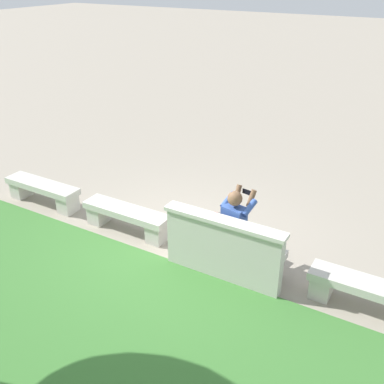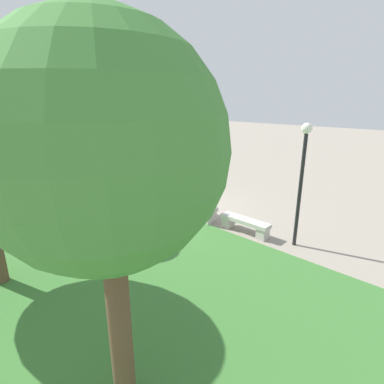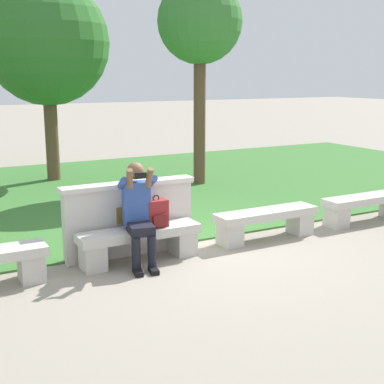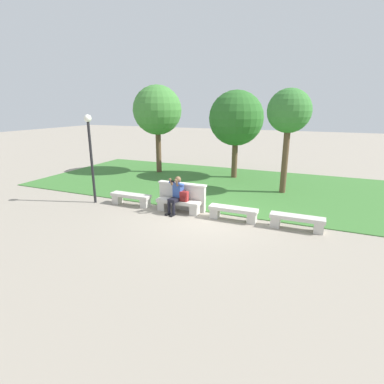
{
  "view_description": "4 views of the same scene",
  "coord_description": "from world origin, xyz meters",
  "px_view_note": "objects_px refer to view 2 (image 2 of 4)",
  "views": [
    {
      "loc": [
        -3.38,
        5.29,
        4.21
      ],
      "look_at": [
        -0.05,
        -0.43,
        0.86
      ],
      "focal_mm": 42.0,
      "sensor_mm": 36.0,
      "label": 1
    },
    {
      "loc": [
        -7.82,
        7.33,
        3.98
      ],
      "look_at": [
        -0.56,
        -0.23,
        0.73
      ],
      "focal_mm": 28.0,
      "sensor_mm": 36.0,
      "label": 2
    },
    {
      "loc": [
        -3.62,
        -6.21,
        2.41
      ],
      "look_at": [
        -0.32,
        -0.15,
        0.89
      ],
      "focal_mm": 50.0,
      "sensor_mm": 36.0,
      "label": 3
    },
    {
      "loc": [
        3.45,
        -9.27,
        3.72
      ],
      "look_at": [
        -0.48,
        -0.01,
        0.82
      ],
      "focal_mm": 28.0,
      "sensor_mm": 36.0,
      "label": 4
    }
  ],
  "objects_px": {
    "bench_near": "(197,208)",
    "lamp_post": "(303,167)",
    "bench_far": "(130,186)",
    "backpack": "(192,197)",
    "bench_main": "(245,224)",
    "bench_mid": "(160,196)",
    "tree_behind_wall": "(105,150)",
    "person_photographer": "(199,196)",
    "tree_left_background": "(29,118)"
  },
  "relations": [
    {
      "from": "bench_near",
      "to": "lamp_post",
      "type": "height_order",
      "value": "lamp_post"
    },
    {
      "from": "bench_near",
      "to": "bench_far",
      "type": "relative_size",
      "value": 1.0
    },
    {
      "from": "backpack",
      "to": "lamp_post",
      "type": "relative_size",
      "value": 0.13
    },
    {
      "from": "backpack",
      "to": "lamp_post",
      "type": "xyz_separation_m",
      "value": [
        -3.79,
        -0.26,
        1.65
      ]
    },
    {
      "from": "lamp_post",
      "to": "bench_main",
      "type": "bearing_deg",
      "value": 10.53
    },
    {
      "from": "bench_mid",
      "to": "tree_behind_wall",
      "type": "relative_size",
      "value": 0.34
    },
    {
      "from": "bench_near",
      "to": "person_photographer",
      "type": "relative_size",
      "value": 1.24
    },
    {
      "from": "bench_main",
      "to": "bench_far",
      "type": "height_order",
      "value": "same"
    },
    {
      "from": "bench_far",
      "to": "backpack",
      "type": "bearing_deg",
      "value": -179.77
    },
    {
      "from": "tree_behind_wall",
      "to": "lamp_post",
      "type": "distance_m",
      "value": 6.11
    },
    {
      "from": "backpack",
      "to": "lamp_post",
      "type": "height_order",
      "value": "lamp_post"
    },
    {
      "from": "bench_near",
      "to": "bench_far",
      "type": "height_order",
      "value": "same"
    },
    {
      "from": "bench_near",
      "to": "tree_left_background",
      "type": "relative_size",
      "value": 0.37
    },
    {
      "from": "bench_mid",
      "to": "person_photographer",
      "type": "bearing_deg",
      "value": -177.91
    },
    {
      "from": "person_photographer",
      "to": "bench_main",
      "type": "bearing_deg",
      "value": 177.82
    },
    {
      "from": "bench_main",
      "to": "backpack",
      "type": "height_order",
      "value": "backpack"
    },
    {
      "from": "bench_far",
      "to": "backpack",
      "type": "relative_size",
      "value": 3.84
    },
    {
      "from": "bench_far",
      "to": "lamp_post",
      "type": "height_order",
      "value": "lamp_post"
    },
    {
      "from": "tree_behind_wall",
      "to": "tree_left_background",
      "type": "bearing_deg",
      "value": -13.0
    },
    {
      "from": "bench_mid",
      "to": "bench_far",
      "type": "bearing_deg",
      "value": 0.0
    },
    {
      "from": "bench_near",
      "to": "bench_mid",
      "type": "xyz_separation_m",
      "value": [
        2.04,
        0.0,
        0.0
      ]
    },
    {
      "from": "bench_mid",
      "to": "bench_far",
      "type": "height_order",
      "value": "same"
    },
    {
      "from": "bench_main",
      "to": "person_photographer",
      "type": "relative_size",
      "value": 1.24
    },
    {
      "from": "backpack",
      "to": "tree_behind_wall",
      "type": "bearing_deg",
      "value": 126.27
    },
    {
      "from": "tree_left_background",
      "to": "bench_mid",
      "type": "bearing_deg",
      "value": -105.58
    },
    {
      "from": "bench_near",
      "to": "bench_mid",
      "type": "bearing_deg",
      "value": 0.0
    },
    {
      "from": "bench_main",
      "to": "backpack",
      "type": "xyz_separation_m",
      "value": [
        2.28,
        -0.02,
        0.33
      ]
    },
    {
      "from": "person_photographer",
      "to": "bench_far",
      "type": "bearing_deg",
      "value": 1.06
    },
    {
      "from": "bench_mid",
      "to": "lamp_post",
      "type": "bearing_deg",
      "value": -177.13
    },
    {
      "from": "bench_mid",
      "to": "backpack",
      "type": "bearing_deg",
      "value": -179.51
    },
    {
      "from": "tree_left_background",
      "to": "bench_far",
      "type": "bearing_deg",
      "value": -77.35
    },
    {
      "from": "tree_behind_wall",
      "to": "tree_left_background",
      "type": "xyz_separation_m",
      "value": [
        7.13,
        -1.64,
        -0.01
      ]
    },
    {
      "from": "bench_main",
      "to": "tree_behind_wall",
      "type": "bearing_deg",
      "value": 108.55
    },
    {
      "from": "person_photographer",
      "to": "tree_behind_wall",
      "type": "relative_size",
      "value": 0.27
    },
    {
      "from": "bench_main",
      "to": "bench_mid",
      "type": "distance_m",
      "value": 4.08
    },
    {
      "from": "person_photographer",
      "to": "tree_left_background",
      "type": "relative_size",
      "value": 0.3
    },
    {
      "from": "bench_main",
      "to": "tree_behind_wall",
      "type": "distance_m",
      "value": 6.8
    },
    {
      "from": "person_photographer",
      "to": "lamp_post",
      "type": "distance_m",
      "value": 3.83
    },
    {
      "from": "backpack",
      "to": "bench_main",
      "type": "bearing_deg",
      "value": 179.61
    },
    {
      "from": "backpack",
      "to": "tree_behind_wall",
      "type": "xyz_separation_m",
      "value": [
        -4.19,
        5.72,
        2.85
      ]
    },
    {
      "from": "bench_main",
      "to": "lamp_post",
      "type": "xyz_separation_m",
      "value": [
        -1.51,
        -0.28,
        1.98
      ]
    },
    {
      "from": "bench_near",
      "to": "bench_far",
      "type": "bearing_deg",
      "value": 0.0
    },
    {
      "from": "lamp_post",
      "to": "bench_far",
      "type": "bearing_deg",
      "value": 2.1
    },
    {
      "from": "bench_far",
      "to": "person_photographer",
      "type": "height_order",
      "value": "person_photographer"
    },
    {
      "from": "person_photographer",
      "to": "tree_behind_wall",
      "type": "distance_m",
      "value": 7.49
    },
    {
      "from": "person_photographer",
      "to": "tree_left_background",
      "type": "bearing_deg",
      "value": 52.11
    },
    {
      "from": "backpack",
      "to": "bench_mid",
      "type": "bearing_deg",
      "value": 0.49
    },
    {
      "from": "bench_main",
      "to": "tree_left_background",
      "type": "xyz_separation_m",
      "value": [
        5.21,
        4.06,
        3.17
      ]
    },
    {
      "from": "bench_main",
      "to": "lamp_post",
      "type": "distance_m",
      "value": 2.51
    },
    {
      "from": "bench_mid",
      "to": "tree_left_background",
      "type": "distance_m",
      "value": 5.27
    }
  ]
}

